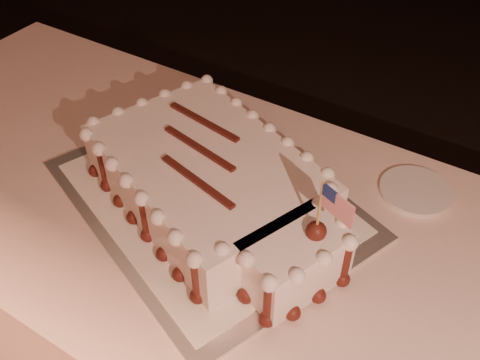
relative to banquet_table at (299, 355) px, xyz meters
The scene contains 5 objects.
banquet_table is the anchor object (origin of this frame).
cake_board 0.46m from the banquet_table, behind, with size 0.63×0.47×0.01m, color silver.
doily 0.46m from the banquet_table, behind, with size 0.56×0.43×0.00m, color white.
sheet_cake 0.50m from the banquet_table, behind, with size 0.63×0.48×0.24m.
side_plate 0.48m from the banquet_table, 67.93° to the left, with size 0.15×0.15×0.01m, color silver.
Camera 1 is at (0.23, -0.03, 1.55)m, focal length 40.00 mm.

